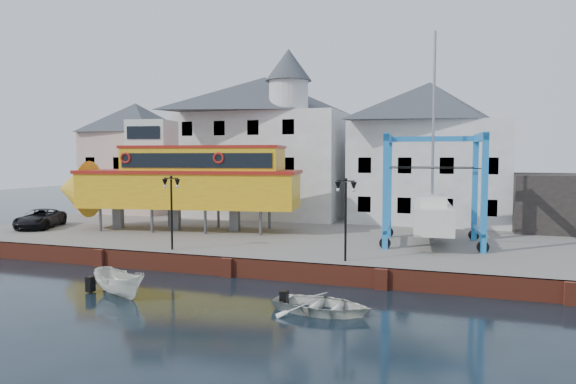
% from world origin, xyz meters
% --- Properties ---
extents(ground, '(140.00, 140.00, 0.00)m').
position_xyz_m(ground, '(0.00, 0.00, 0.00)').
color(ground, black).
rests_on(ground, ground).
extents(hardstanding, '(44.00, 22.00, 1.00)m').
position_xyz_m(hardstanding, '(0.00, 11.00, 0.50)').
color(hardstanding, '#69635B').
rests_on(hardstanding, ground).
extents(quay_wall, '(44.00, 0.47, 1.00)m').
position_xyz_m(quay_wall, '(-0.00, 0.10, 0.50)').
color(quay_wall, maroon).
rests_on(quay_wall, ground).
extents(building_pink, '(8.00, 7.00, 10.30)m').
position_xyz_m(building_pink, '(-18.00, 18.00, 6.15)').
color(building_pink, beige).
rests_on(building_pink, hardstanding).
extents(building_white_main, '(14.00, 8.30, 14.00)m').
position_xyz_m(building_white_main, '(-4.87, 18.39, 7.34)').
color(building_white_main, '#B9B9B9').
rests_on(building_white_main, hardstanding).
extents(building_white_right, '(12.00, 8.00, 11.20)m').
position_xyz_m(building_white_right, '(9.00, 19.00, 6.60)').
color(building_white_right, '#B9B9B9').
rests_on(building_white_right, hardstanding).
extents(shed_dark, '(8.00, 7.00, 4.00)m').
position_xyz_m(shed_dark, '(19.00, 17.00, 3.00)').
color(shed_dark, black).
rests_on(shed_dark, hardstanding).
extents(lamp_post_left, '(1.12, 0.32, 4.20)m').
position_xyz_m(lamp_post_left, '(-4.00, 1.20, 4.17)').
color(lamp_post_left, black).
rests_on(lamp_post_left, hardstanding).
extents(lamp_post_right, '(1.12, 0.32, 4.20)m').
position_xyz_m(lamp_post_right, '(6.00, 1.20, 4.17)').
color(lamp_post_right, black).
rests_on(lamp_post_right, hardstanding).
extents(tour_boat, '(18.44, 7.16, 7.83)m').
position_xyz_m(tour_boat, '(-7.90, 8.17, 4.69)').
color(tour_boat, '#59595E').
rests_on(tour_boat, hardstanding).
extents(travel_lift, '(6.30, 8.56, 12.71)m').
position_xyz_m(travel_lift, '(9.81, 8.41, 3.13)').
color(travel_lift, '#157AC0').
rests_on(travel_lift, hardstanding).
extents(van, '(3.88, 5.43, 1.37)m').
position_xyz_m(van, '(-17.98, 5.88, 1.69)').
color(van, black).
rests_on(van, hardstanding).
extents(motorboat_a, '(3.79, 2.70, 1.37)m').
position_xyz_m(motorboat_a, '(-3.07, -4.84, 0.00)').
color(motorboat_a, silver).
rests_on(motorboat_a, ground).
extents(motorboat_b, '(4.34, 3.29, 0.84)m').
position_xyz_m(motorboat_b, '(6.23, -4.38, 0.00)').
color(motorboat_b, silver).
rests_on(motorboat_b, ground).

